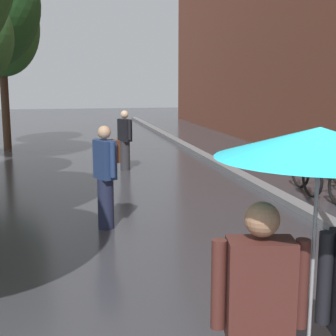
{
  "coord_description": "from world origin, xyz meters",
  "views": [
    {
      "loc": [
        -1.0,
        -2.03,
        2.37
      ],
      "look_at": [
        0.17,
        3.51,
        1.35
      ],
      "focal_mm": 52.36,
      "sensor_mm": 36.0,
      "label": 1
    }
  ],
  "objects": [
    {
      "name": "kerb_strip",
      "position": [
        3.2,
        10.0,
        0.06
      ],
      "size": [
        0.3,
        36.0,
        0.12
      ],
      "primitive_type": "cube",
      "color": "slate",
      "rests_on": "ground"
    },
    {
      "name": "street_tree_4",
      "position": [
        -2.95,
        15.52,
        4.06
      ],
      "size": [
        2.54,
        2.54,
        5.7
      ],
      "color": "#473323",
      "rests_on": "ground"
    },
    {
      "name": "parked_bicycle_5",
      "position": [
        4.42,
        6.99,
        0.38
      ],
      "size": [
        1.15,
        0.82,
        0.96
      ],
      "color": "black",
      "rests_on": "ground"
    },
    {
      "name": "parked_bicycle_6",
      "position": [
        4.6,
        7.86,
        0.38
      ],
      "size": [
        1.14,
        0.8,
        0.96
      ],
      "color": "black",
      "rests_on": "ground"
    },
    {
      "name": "couple_under_umbrella",
      "position": [
        0.43,
        0.52,
        1.45
      ],
      "size": [
        1.22,
        1.22,
        2.11
      ],
      "color": "#2D2D33",
      "rests_on": "ground"
    },
    {
      "name": "pedestrian_walking_midground",
      "position": [
        0.55,
        10.8,
        0.8
      ],
      "size": [
        0.36,
        0.55,
        1.58
      ],
      "color": "#2D2D33",
      "rests_on": "ground"
    },
    {
      "name": "pedestrian_walking_far",
      "position": [
        -0.39,
        5.66,
        0.89
      ],
      "size": [
        0.43,
        0.55,
        1.67
      ],
      "color": "#1E233D",
      "rests_on": "ground"
    }
  ]
}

